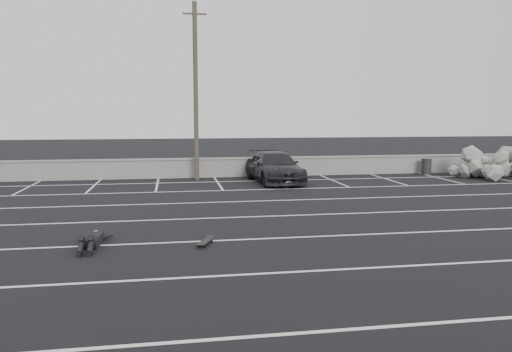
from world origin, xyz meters
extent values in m
plane|color=black|center=(0.00, 0.00, 0.00)|extent=(120.00, 120.00, 0.00)
cube|color=gray|center=(0.00, 14.00, 0.50)|extent=(50.00, 0.35, 1.00)
cube|color=gray|center=(0.00, 14.00, 1.02)|extent=(50.00, 0.45, 0.08)
cube|color=silver|center=(0.00, -6.00, 0.00)|extent=(36.00, 0.10, 0.01)
cube|color=silver|center=(0.00, -3.00, 0.00)|extent=(36.00, 0.10, 0.01)
cube|color=silver|center=(0.00, 0.00, 0.00)|extent=(36.00, 0.10, 0.01)
cube|color=silver|center=(0.00, 3.00, 0.00)|extent=(36.00, 0.10, 0.01)
cube|color=silver|center=(0.00, 6.00, 0.00)|extent=(36.00, 0.10, 0.01)
cube|color=silver|center=(0.00, 9.00, 0.00)|extent=(36.00, 0.10, 0.01)
cube|color=silver|center=(0.00, 12.00, 0.00)|extent=(36.00, 0.10, 0.01)
cube|color=silver|center=(-11.00, 11.50, 0.00)|extent=(0.10, 5.00, 0.01)
cube|color=silver|center=(-8.00, 11.50, 0.00)|extent=(0.10, 5.00, 0.01)
cube|color=silver|center=(-5.00, 11.50, 0.00)|extent=(0.10, 5.00, 0.01)
cube|color=silver|center=(-2.00, 11.50, 0.00)|extent=(0.10, 5.00, 0.01)
cube|color=silver|center=(1.00, 11.50, 0.00)|extent=(0.10, 5.00, 0.01)
cube|color=silver|center=(4.00, 11.50, 0.00)|extent=(0.10, 5.00, 0.01)
cube|color=silver|center=(7.00, 11.50, 0.00)|extent=(0.10, 5.00, 0.01)
cube|color=silver|center=(10.00, 11.50, 0.00)|extent=(0.10, 5.00, 0.01)
cube|color=silver|center=(13.00, 11.50, 0.00)|extent=(0.10, 5.00, 0.01)
imported|color=black|center=(0.70, 11.72, 0.73)|extent=(2.26, 4.47, 1.46)
imported|color=black|center=(0.92, 11.47, 0.76)|extent=(2.40, 5.34, 1.52)
cylinder|color=#4C4238|center=(-2.97, 13.20, 4.57)|extent=(0.24, 0.24, 9.14)
cube|color=#4C4238|center=(-2.97, 13.20, 8.53)|extent=(1.22, 0.08, 0.08)
cylinder|color=#252527|center=(10.18, 13.26, 0.43)|extent=(0.65, 0.65, 0.86)
cylinder|color=#252527|center=(10.18, 13.26, 0.88)|extent=(0.72, 0.72, 0.05)
cube|color=black|center=(-3.42, -0.35, 0.09)|extent=(0.50, 0.83, 0.02)
cube|color=#252527|center=(-3.32, -0.10, 0.05)|extent=(0.17, 0.11, 0.04)
cube|color=#252527|center=(-3.53, -0.60, 0.05)|extent=(0.17, 0.11, 0.04)
cylinder|color=black|center=(-3.41, -0.07, 0.03)|extent=(0.05, 0.07, 0.06)
cylinder|color=black|center=(-3.23, -0.14, 0.03)|extent=(0.05, 0.07, 0.06)
cylinder|color=black|center=(-3.62, -0.57, 0.03)|extent=(0.05, 0.07, 0.06)
cylinder|color=black|center=(-3.44, -0.64, 0.03)|extent=(0.05, 0.07, 0.06)
camera|label=1|loc=(-4.22, -13.23, 3.40)|focal=35.00mm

